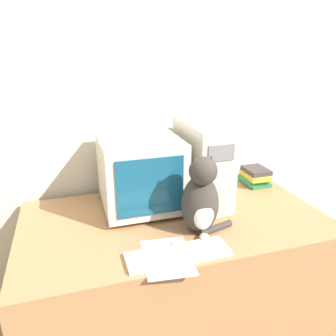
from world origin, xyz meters
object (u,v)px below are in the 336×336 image
at_px(computer_tower, 202,163).
at_px(crt_monitor, 140,172).
at_px(keyboard, 178,254).
at_px(pen, 161,250).
at_px(cat, 201,199).
at_px(book_stack, 255,176).

bearing_deg(computer_tower, crt_monitor, 177.62).
xyz_separation_m(keyboard, pen, (-0.06, 0.06, -0.01)).
xyz_separation_m(computer_tower, pen, (-0.39, -0.45, -0.24)).
bearing_deg(keyboard, crt_monitor, 95.11).
bearing_deg(cat, crt_monitor, 127.67).
xyz_separation_m(computer_tower, keyboard, (-0.32, -0.51, -0.23)).
xyz_separation_m(book_stack, pen, (-0.83, -0.57, -0.05)).
height_order(computer_tower, book_stack, computer_tower).
bearing_deg(book_stack, keyboard, -140.83).
distance_m(crt_monitor, computer_tower, 0.37).
distance_m(crt_monitor, cat, 0.43).
bearing_deg(crt_monitor, pen, -92.08).
distance_m(keyboard, cat, 0.29).
bearing_deg(crt_monitor, book_stack, 7.10).
relative_size(keyboard, cat, 1.14).
bearing_deg(cat, book_stack, 44.61).
bearing_deg(keyboard, cat, 42.95).
distance_m(computer_tower, book_stack, 0.50).
relative_size(computer_tower, book_stack, 2.35).
relative_size(crt_monitor, computer_tower, 0.98).
relative_size(keyboard, book_stack, 2.28).
relative_size(computer_tower, keyboard, 1.03).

